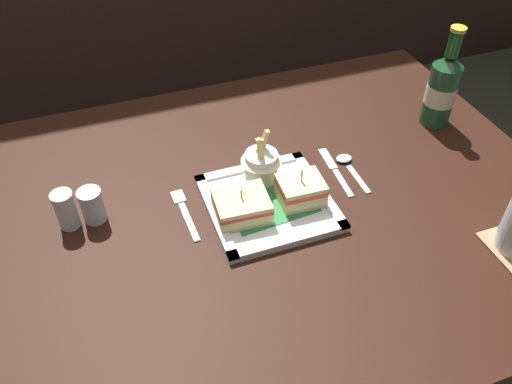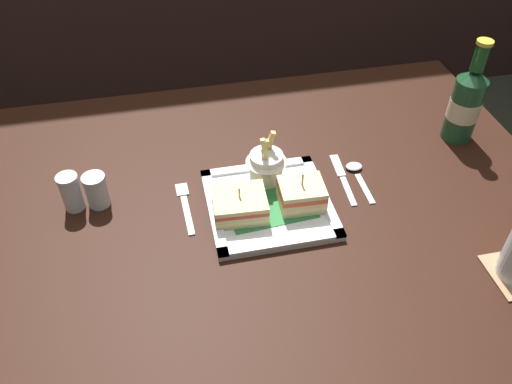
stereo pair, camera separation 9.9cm
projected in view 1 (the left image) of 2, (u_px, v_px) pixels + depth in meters
name	position (u px, v px, depth m)	size (l,w,h in m)	color
dining_table	(245.00, 253.00, 1.10)	(1.30, 0.93, 0.73)	black
square_plate	(268.00, 203.00, 1.01)	(0.24, 0.24, 0.02)	silver
sandwich_half_left	(242.00, 206.00, 0.97)	(0.10, 0.09, 0.06)	#D1B78E
sandwich_half_right	(301.00, 191.00, 1.00)	(0.09, 0.08, 0.08)	#D4BA82
fries_cup	(261.00, 161.00, 1.03)	(0.08, 0.08, 0.11)	silver
beer_bottle	(442.00, 89.00, 1.17)	(0.07, 0.07, 0.24)	#1D4B2B
fork	(184.00, 211.00, 1.00)	(0.03, 0.14, 0.00)	silver
knife	(334.00, 169.00, 1.10)	(0.03, 0.16, 0.00)	silver
spoon	(347.00, 163.00, 1.11)	(0.04, 0.12, 0.01)	silver
salt_shaker	(67.00, 212.00, 0.96)	(0.04, 0.04, 0.08)	silver
pepper_shaker	(93.00, 207.00, 0.97)	(0.04, 0.04, 0.07)	silver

